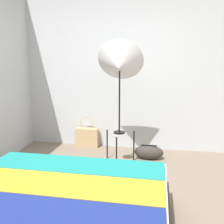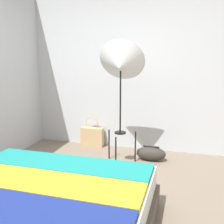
{
  "view_description": "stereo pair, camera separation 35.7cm",
  "coord_description": "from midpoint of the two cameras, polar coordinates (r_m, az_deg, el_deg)",
  "views": [
    {
      "loc": [
        0.64,
        -2.24,
        1.49
      ],
      "look_at": [
        0.0,
        1.21,
        0.79
      ],
      "focal_mm": 42.0,
      "sensor_mm": 36.0,
      "label": 1
    },
    {
      "loc": [
        0.98,
        -2.15,
        1.49
      ],
      "look_at": [
        0.0,
        1.21,
        0.79
      ],
      "focal_mm": 42.0,
      "sensor_mm": 36.0,
      "label": 2
    }
  ],
  "objects": [
    {
      "name": "photo_umbrella",
      "position": [
        3.63,
        4.74,
        10.1
      ],
      "size": [
        0.65,
        0.52,
        1.76
      ],
      "color": "black",
      "rests_on": "ground_plane"
    },
    {
      "name": "tote_bag",
      "position": [
        4.58,
        -2.09,
        -5.35
      ],
      "size": [
        0.39,
        0.13,
        0.53
      ],
      "color": "tan",
      "rests_on": "ground_plane"
    },
    {
      "name": "bed",
      "position": [
        2.29,
        -12.33,
        -22.29
      ],
      "size": [
        1.81,
        1.83,
        0.47
      ],
      "color": "#4C4238",
      "rests_on": "ground_plane"
    },
    {
      "name": "duffel_bag",
      "position": [
        4.03,
        11.05,
        -8.92
      ],
      "size": [
        0.44,
        0.21,
        0.22
      ],
      "color": "#332D28",
      "rests_on": "ground_plane"
    },
    {
      "name": "ground_plane",
      "position": [
        2.77,
        -3.63,
        -21.16
      ],
      "size": [
        14.0,
        14.0,
        0.0
      ],
      "primitive_type": "plane",
      "color": "#756656"
    },
    {
      "name": "wall_back",
      "position": [
        4.38,
        5.62,
        8.81
      ],
      "size": [
        8.0,
        0.05,
        2.6
      ],
      "color": "#B7BCC1",
      "rests_on": "ground_plane"
    }
  ]
}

